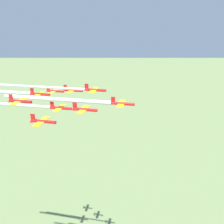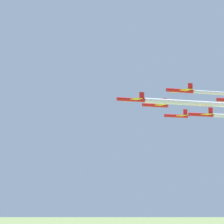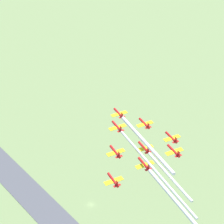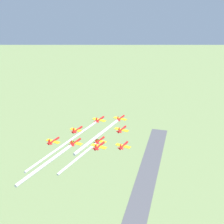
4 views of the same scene
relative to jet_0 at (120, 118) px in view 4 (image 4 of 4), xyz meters
The scene contains 13 objects.
jet_0 is the anchor object (origin of this frame).
jet_1 12.90m from the jet_0, 148.60° to the right, with size 7.48×7.64×2.65m.
jet_2 12.72m from the jet_0, 87.67° to the right, with size 7.48×7.64×2.65m.
jet_3 25.43m from the jet_0, 148.60° to the right, with size 7.48×7.64×2.65m.
jet_4 22.14m from the jet_0, 118.14° to the right, with size 7.48×7.64×2.65m.
jet_5 25.55m from the jet_0, 87.67° to the right, with size 7.48×7.64×2.65m.
jet_6 38.27m from the jet_0, 148.60° to the right, with size 7.48×7.64×2.65m.
jet_7 33.50m from the jet_0, 129.23° to the right, with size 7.48×7.64×2.65m.
jet_8 33.51m from the jet_0, 107.04° to the right, with size 7.48×7.64×2.65m.
smoke_trail_0 23.19m from the jet_0, 118.14° to the right, with size 19.68×35.17×1.39m.
smoke_trail_1 40.48m from the jet_0, 127.31° to the right, with size 24.67×45.08×0.89m.
smoke_trail_4 40.12m from the jet_0, 118.14° to the right, with size 14.54×25.98×1.03m.
smoke_trail_7 53.86m from the jet_0, 125.01° to the right, with size 17.13×30.54×1.28m.
Camera 4 is at (-44.23, -203.00, 189.79)m, focal length 50.00 mm.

